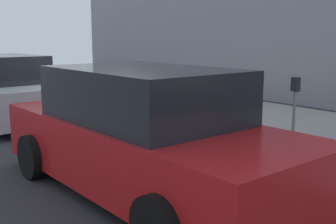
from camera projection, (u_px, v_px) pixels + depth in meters
name	position (u px, v px, depth m)	size (l,w,h in m)	color
ground_plane	(108.00, 126.00, 9.65)	(40.00, 40.00, 0.00)	#28282B
sidewalk_curb	(190.00, 111.00, 11.15)	(18.00, 5.00, 0.14)	gray
suitcase_navy_0	(221.00, 123.00, 7.48)	(0.51, 0.28, 0.76)	navy
suitcase_olive_1	(202.00, 121.00, 7.85)	(0.36, 0.24, 0.86)	#59601E
suitcase_teal_2	(188.00, 119.00, 8.18)	(0.36, 0.26, 0.64)	#0F606B
suitcase_red_3	(176.00, 112.00, 8.58)	(0.48, 0.29, 0.93)	red
suitcase_maroon_4	(161.00, 109.00, 8.99)	(0.49, 0.30, 1.02)	maroon
suitcase_silver_5	(143.00, 107.00, 9.35)	(0.50, 0.24, 0.94)	#9EA0A8
fire_hydrant	(125.00, 98.00, 9.99)	(0.39, 0.21, 0.84)	red
bollard_post	(109.00, 97.00, 10.28)	(0.15, 0.15, 0.84)	#333338
parking_meter	(294.00, 105.00, 6.51)	(0.12, 0.09, 1.27)	slate
parked_car_red_0	(144.00, 136.00, 5.38)	(4.81, 2.13, 1.64)	#AD1619
parked_car_silver_1	(2.00, 91.00, 10.02)	(4.43, 2.14, 1.59)	#B2B5BA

